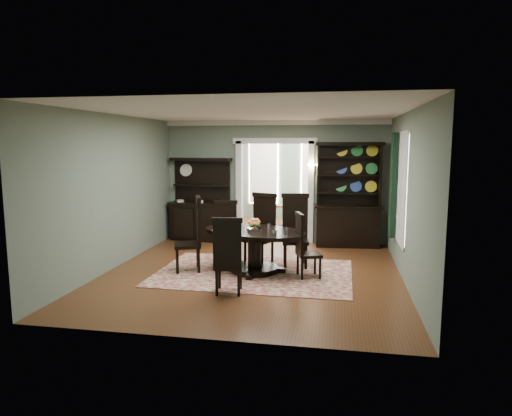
% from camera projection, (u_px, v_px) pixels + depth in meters
% --- Properties ---
extents(room, '(5.51, 6.01, 3.01)m').
position_uv_depth(room, '(253.00, 190.00, 8.45)').
color(room, '#5D2F18').
rests_on(room, ground).
extents(parlor, '(3.51, 3.50, 3.01)m').
position_uv_depth(parlor, '(286.00, 174.00, 13.81)').
color(parlor, '#5D2F18').
rests_on(parlor, ground).
extents(doorway_trim, '(2.08, 0.25, 2.57)m').
position_uv_depth(doorway_trim, '(275.00, 177.00, 11.33)').
color(doorway_trim, silver).
rests_on(doorway_trim, floor).
extents(right_window, '(0.15, 1.47, 2.12)m').
position_uv_depth(right_window, '(397.00, 187.00, 8.84)').
color(right_window, white).
rests_on(right_window, wall_right).
extents(wall_sconce, '(0.27, 0.21, 0.21)m').
position_uv_depth(wall_sconce, '(313.00, 166.00, 10.97)').
color(wall_sconce, '#AC8C2D').
rests_on(wall_sconce, back_wall_right).
extents(rug, '(3.67, 2.56, 0.01)m').
position_uv_depth(rug, '(254.00, 273.00, 8.65)').
color(rug, maroon).
rests_on(rug, floor).
extents(dining_table, '(2.43, 2.43, 0.81)m').
position_uv_depth(dining_table, '(255.00, 243.00, 8.65)').
color(dining_table, black).
rests_on(dining_table, rug).
extents(centerpiece, '(1.47, 0.95, 0.24)m').
position_uv_depth(centerpiece, '(254.00, 227.00, 8.55)').
color(centerpiece, silver).
rests_on(centerpiece, dining_table).
extents(chair_far_left, '(0.57, 0.55, 1.27)m').
position_uv_depth(chair_far_left, '(226.00, 230.00, 9.40)').
color(chair_far_left, black).
rests_on(chair_far_left, rug).
extents(chair_far_mid, '(0.68, 0.66, 1.44)m').
position_uv_depth(chair_far_mid, '(262.00, 227.00, 9.26)').
color(chair_far_mid, black).
rests_on(chair_far_mid, rug).
extents(chair_far_right, '(0.60, 0.58, 1.45)m').
position_uv_depth(chair_far_right, '(295.00, 228.00, 9.12)').
color(chair_far_right, black).
rests_on(chair_far_right, rug).
extents(chair_end_left, '(0.66, 0.67, 1.44)m').
position_uv_depth(chair_end_left, '(194.00, 232.00, 8.70)').
color(chair_end_left, black).
rests_on(chair_end_left, rug).
extents(chair_end_right, '(0.54, 0.55, 1.20)m').
position_uv_depth(chair_end_right, '(304.00, 244.00, 8.27)').
color(chair_end_right, black).
rests_on(chair_end_right, rug).
extents(chair_near, '(0.53, 0.51, 1.28)m').
position_uv_depth(chair_near, '(228.00, 254.00, 7.31)').
color(chair_near, black).
rests_on(chair_near, rug).
extents(sideboard, '(1.63, 0.72, 2.08)m').
position_uv_depth(sideboard, '(201.00, 212.00, 11.55)').
color(sideboard, black).
rests_on(sideboard, floor).
extents(welsh_dresser, '(1.63, 0.71, 2.47)m').
position_uv_depth(welsh_dresser, '(348.00, 209.00, 10.85)').
color(welsh_dresser, black).
rests_on(welsh_dresser, floor).
extents(parlor_table, '(0.71, 0.71, 0.65)m').
position_uv_depth(parlor_table, '(284.00, 212.00, 13.43)').
color(parlor_table, '#4F2816').
rests_on(parlor_table, parlor_floor).
extents(parlor_chair_left, '(0.44, 0.43, 1.01)m').
position_uv_depth(parlor_chair_left, '(270.00, 210.00, 13.15)').
color(parlor_chair_left, '#4F2816').
rests_on(parlor_chair_left, parlor_floor).
extents(parlor_chair_right, '(0.42, 0.41, 0.92)m').
position_uv_depth(parlor_chair_right, '(295.00, 213.00, 12.91)').
color(parlor_chair_right, '#4F2816').
rests_on(parlor_chair_right, parlor_floor).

